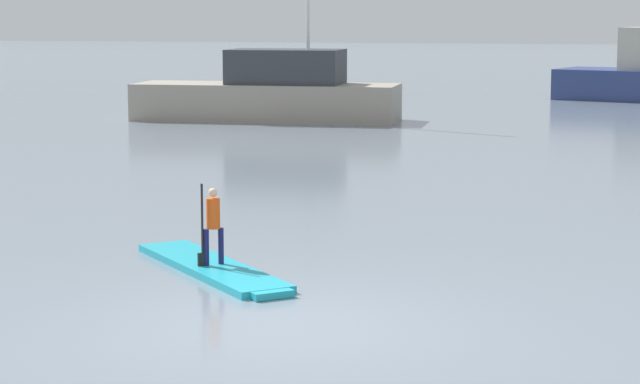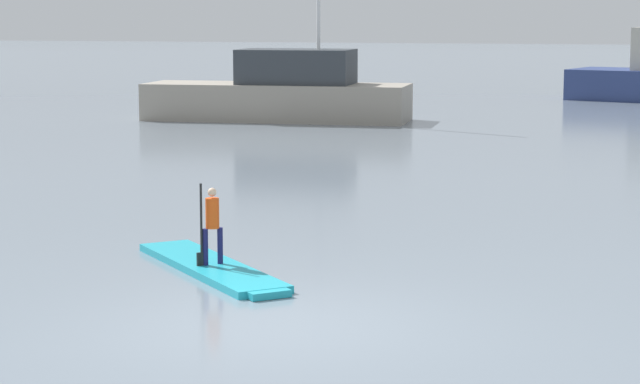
% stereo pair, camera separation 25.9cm
% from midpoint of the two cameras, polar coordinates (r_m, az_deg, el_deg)
% --- Properties ---
extents(ground_plane, '(240.00, 240.00, 0.00)m').
position_cam_midpoint_polar(ground_plane, '(13.88, -2.37, -6.10)').
color(ground_plane, slate).
extents(paddleboard_near, '(2.97, 3.17, 0.10)m').
position_cam_midpoint_polar(paddleboard_near, '(16.59, -5.42, -3.54)').
color(paddleboard_near, '#1E9EB2').
rests_on(paddleboard_near, ground).
extents(paddler_child_solo, '(0.31, 0.30, 1.11)m').
position_cam_midpoint_polar(paddler_child_solo, '(16.46, -5.47, -1.41)').
color(paddler_child_solo, '#19194C').
rests_on(paddler_child_solo, paddleboard_near).
extents(fishing_boat_white_large, '(8.51, 2.73, 8.03)m').
position_cam_midpoint_polar(fishing_boat_white_large, '(39.32, -2.47, 4.62)').
color(fishing_boat_white_large, '#9E9384').
rests_on(fishing_boat_white_large, ground).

